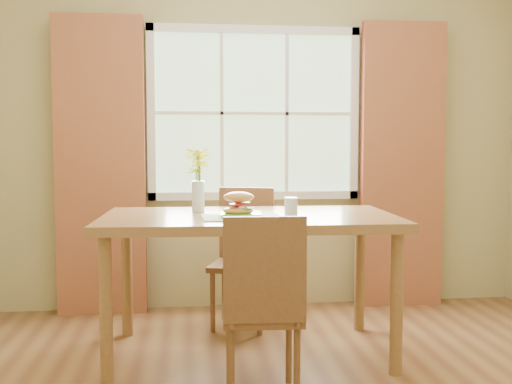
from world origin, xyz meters
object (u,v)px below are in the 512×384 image
object	(u,v)px
dining_table	(249,229)
flower_vase	(198,172)
croissant_sandwich	(239,204)
chair_far	(244,250)
chair_near	(263,300)
water_glass	(291,208)

from	to	relation	value
dining_table	flower_vase	world-z (taller)	flower_vase
croissant_sandwich	dining_table	bearing A→B (deg)	69.73
chair_far	croissant_sandwich	size ratio (longest dim) A/B	4.99
dining_table	chair_near	bearing A→B (deg)	-88.31
chair_far	flower_vase	xyz separation A→B (m)	(-0.32, -0.43, 0.57)
chair_far	croissant_sandwich	bearing A→B (deg)	-80.01
dining_table	croissant_sandwich	distance (m)	0.23
dining_table	chair_far	xyz separation A→B (m)	(0.02, 0.63, -0.23)
dining_table	croissant_sandwich	size ratio (longest dim) A/B	9.21
water_glass	croissant_sandwich	bearing A→B (deg)	-179.67
dining_table	water_glass	size ratio (longest dim) A/B	15.54
chair_near	chair_far	bearing A→B (deg)	91.27
chair_far	flower_vase	bearing A→B (deg)	-109.69
chair_near	chair_far	xyz separation A→B (m)	(0.03, 1.33, 0.01)
water_glass	flower_vase	bearing A→B (deg)	147.26
flower_vase	chair_far	bearing A→B (deg)	53.02
chair_near	flower_vase	bearing A→B (deg)	110.54
water_glass	flower_vase	xyz separation A→B (m)	(-0.53, 0.34, 0.19)
croissant_sandwich	flower_vase	distance (m)	0.44
dining_table	croissant_sandwich	bearing A→B (deg)	-115.56
flower_vase	dining_table	bearing A→B (deg)	-33.83
chair_near	flower_vase	distance (m)	1.11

